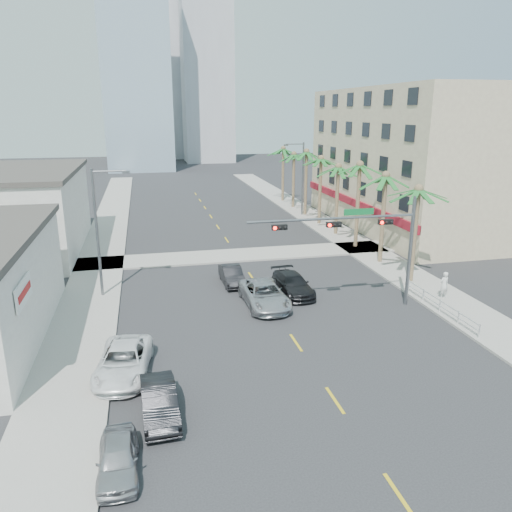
{
  "coord_description": "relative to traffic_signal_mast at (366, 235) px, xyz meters",
  "views": [
    {
      "loc": [
        -7.87,
        -20.64,
        12.66
      ],
      "look_at": [
        -0.99,
        9.94,
        3.5
      ],
      "focal_mm": 35.0,
      "sensor_mm": 36.0,
      "label": 1
    }
  ],
  "objects": [
    {
      "name": "ground",
      "position": [
        -5.78,
        -7.95,
        -5.06
      ],
      "size": [
        260.0,
        260.0,
        0.0
      ],
      "primitive_type": "plane",
      "color": "#262628",
      "rests_on": "ground"
    },
    {
      "name": "sidewalk_right",
      "position": [
        6.22,
        12.05,
        -4.99
      ],
      "size": [
        4.0,
        120.0,
        0.15
      ],
      "primitive_type": "cube",
      "color": "gray",
      "rests_on": "ground"
    },
    {
      "name": "sidewalk_left",
      "position": [
        -17.78,
        12.05,
        -4.99
      ],
      "size": [
        4.0,
        120.0,
        0.15
      ],
      "primitive_type": "cube",
      "color": "gray",
      "rests_on": "ground"
    },
    {
      "name": "sidewalk_cross",
      "position": [
        -5.78,
        14.05,
        -4.99
      ],
      "size": [
        80.0,
        4.0,
        0.15
      ],
      "primitive_type": "cube",
      "color": "gray",
      "rests_on": "ground"
    },
    {
      "name": "building_right",
      "position": [
        16.21,
        22.05,
        2.43
      ],
      "size": [
        15.25,
        28.0,
        15.0
      ],
      "color": "tan",
      "rests_on": "ground"
    },
    {
      "name": "building_left_far",
      "position": [
        -25.28,
        20.05,
        -1.46
      ],
      "size": [
        11.0,
        18.0,
        7.2
      ],
      "primitive_type": "cube",
      "color": "beige",
      "rests_on": "ground"
    },
    {
      "name": "tower_far_left",
      "position": [
        -13.78,
        87.05,
        18.94
      ],
      "size": [
        14.0,
        14.0,
        48.0
      ],
      "primitive_type": "cube",
      "color": "#99B2C6",
      "rests_on": "ground"
    },
    {
      "name": "tower_far_right",
      "position": [
        3.22,
        102.05,
        24.94
      ],
      "size": [
        12.0,
        12.0,
        60.0
      ],
      "primitive_type": "cube",
      "color": "#ADADB2",
      "rests_on": "ground"
    },
    {
      "name": "tower_far_center",
      "position": [
        -8.78,
        117.05,
        15.94
      ],
      "size": [
        16.0,
        16.0,
        42.0
      ],
      "primitive_type": "cube",
      "color": "#ADADB2",
      "rests_on": "ground"
    },
    {
      "name": "traffic_signal_mast",
      "position": [
        0.0,
        0.0,
        0.0
      ],
      "size": [
        11.12,
        0.54,
        7.2
      ],
      "color": "slate",
      "rests_on": "ground"
    },
    {
      "name": "palm_tree_0",
      "position": [
        5.82,
        4.05,
        2.02
      ],
      "size": [
        4.8,
        4.8,
        7.8
      ],
      "color": "brown",
      "rests_on": "ground"
    },
    {
      "name": "palm_tree_1",
      "position": [
        5.82,
        9.25,
        2.37
      ],
      "size": [
        4.8,
        4.8,
        8.16
      ],
      "color": "brown",
      "rests_on": "ground"
    },
    {
      "name": "palm_tree_2",
      "position": [
        5.82,
        14.45,
        2.72
      ],
      "size": [
        4.8,
        4.8,
        8.52
      ],
      "color": "brown",
      "rests_on": "ground"
    },
    {
      "name": "palm_tree_3",
      "position": [
        5.82,
        19.65,
        2.02
      ],
      "size": [
        4.8,
        4.8,
        7.8
      ],
      "color": "brown",
      "rests_on": "ground"
    },
    {
      "name": "palm_tree_4",
      "position": [
        5.82,
        24.85,
        2.37
      ],
      "size": [
        4.8,
        4.8,
        8.16
      ],
      "color": "brown",
      "rests_on": "ground"
    },
    {
      "name": "palm_tree_5",
      "position": [
        5.82,
        30.05,
        2.72
      ],
      "size": [
        4.8,
        4.8,
        8.52
      ],
      "color": "brown",
      "rests_on": "ground"
    },
    {
      "name": "palm_tree_6",
      "position": [
        5.82,
        35.25,
        2.02
      ],
      "size": [
        4.8,
        4.8,
        7.8
      ],
      "color": "brown",
      "rests_on": "ground"
    },
    {
      "name": "palm_tree_7",
      "position": [
        5.82,
        40.45,
        2.37
      ],
      "size": [
        4.8,
        4.8,
        8.16
      ],
      "color": "brown",
      "rests_on": "ground"
    },
    {
      "name": "streetlight_left",
      "position": [
        -16.78,
        6.05,
        -0.0
      ],
      "size": [
        2.55,
        0.25,
        9.0
      ],
      "color": "slate",
      "rests_on": "ground"
    },
    {
      "name": "streetlight_right",
      "position": [
        5.21,
        30.05,
        -0.0
      ],
      "size": [
        2.55,
        0.25,
        9.0
      ],
      "color": "slate",
      "rests_on": "ground"
    },
    {
      "name": "guardrail",
      "position": [
        4.52,
        -1.95,
        -4.39
      ],
      "size": [
        0.08,
        8.08,
        1.0
      ],
      "color": "silver",
      "rests_on": "ground"
    },
    {
      "name": "car_parked_near",
      "position": [
        -15.18,
        -12.66,
        -4.45
      ],
      "size": [
        1.48,
        3.62,
        1.23
      ],
      "primitive_type": "imported",
      "rotation": [
        0.0,
        0.0,
        0.01
      ],
      "color": "#A9A9AD",
      "rests_on": "ground"
    },
    {
      "name": "car_parked_mid",
      "position": [
        -13.58,
        -9.43,
        -4.37
      ],
      "size": [
        1.66,
        4.29,
        1.39
      ],
      "primitive_type": "imported",
      "rotation": [
        0.0,
        0.0,
        0.04
      ],
      "color": "black",
      "rests_on": "ground"
    },
    {
      "name": "car_parked_far",
      "position": [
        -15.18,
        -5.51,
        -4.33
      ],
      "size": [
        3.09,
        5.57,
        1.47
      ],
      "primitive_type": "imported",
      "rotation": [
        0.0,
        0.0,
        -0.13
      ],
      "color": "white",
      "rests_on": "ground"
    },
    {
      "name": "car_lane_left",
      "position": [
        -7.58,
        6.77,
        -4.39
      ],
      "size": [
        1.53,
        4.14,
        1.35
      ],
      "primitive_type": "imported",
      "rotation": [
        0.0,
        0.0,
        0.02
      ],
      "color": "black",
      "rests_on": "ground"
    },
    {
      "name": "car_lane_center",
      "position": [
        -6.23,
        1.9,
        -4.27
      ],
      "size": [
        2.75,
        5.76,
        1.59
      ],
      "primitive_type": "imported",
      "rotation": [
        0.0,
        0.0,
        0.02
      ],
      "color": "#B9B9BE",
      "rests_on": "ground"
    },
    {
      "name": "car_lane_right",
      "position": [
        -3.71,
        3.65,
        -4.34
      ],
      "size": [
        2.36,
        5.1,
        1.44
      ],
      "primitive_type": "imported",
      "rotation": [
        0.0,
        0.0,
        0.07
      ],
      "color": "black",
      "rests_on": "ground"
    },
    {
      "name": "pedestrian",
      "position": [
        6.12,
        0.2,
        -3.96
      ],
      "size": [
        0.75,
        0.55,
        1.9
      ],
      "primitive_type": "imported",
      "rotation": [
        0.0,
        0.0,
        3.29
      ],
      "color": "silver",
      "rests_on": "sidewalk_right"
    }
  ]
}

